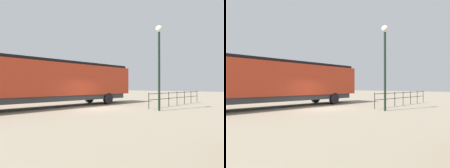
{
  "view_description": "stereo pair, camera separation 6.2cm",
  "coord_description": "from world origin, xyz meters",
  "views": [
    {
      "loc": [
        12.4,
        -11.78,
        1.78
      ],
      "look_at": [
        -0.91,
        2.5,
        1.98
      ],
      "focal_mm": 34.47,
      "sensor_mm": 36.0,
      "label": 1
    },
    {
      "loc": [
        12.45,
        -11.74,
        1.78
      ],
      "look_at": [
        -0.91,
        2.5,
        1.98
      ],
      "focal_mm": 34.47,
      "sensor_mm": 36.0,
      "label": 2
    }
  ],
  "objects": [
    {
      "name": "ground_plane",
      "position": [
        0.0,
        0.0,
        0.0
      ],
      "size": [
        120.0,
        120.0,
        0.0
      ],
      "primitive_type": "plane",
      "color": "gray"
    },
    {
      "name": "locomotive",
      "position": [
        -3.74,
        -1.43,
        2.23
      ],
      "size": [
        3.1,
        16.89,
        3.94
      ],
      "color": "red",
      "rests_on": "ground_plane"
    },
    {
      "name": "lamp_post",
      "position": [
        4.31,
        1.9,
        4.32
      ],
      "size": [
        0.51,
        0.51,
        6.18
      ],
      "color": "black",
      "rests_on": "ground_plane"
    },
    {
      "name": "platform_fence",
      "position": [
        3.15,
        7.07,
        0.81
      ],
      "size": [
        0.05,
        9.57,
        1.28
      ],
      "color": "black",
      "rests_on": "ground_plane"
    }
  ]
}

